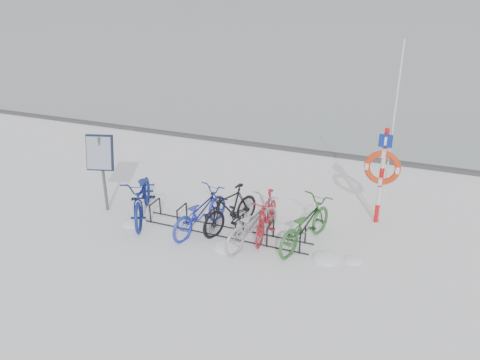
% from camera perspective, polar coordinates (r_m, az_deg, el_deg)
% --- Properties ---
extents(ground, '(900.00, 900.00, 0.00)m').
position_cam_1_polar(ground, '(10.62, -1.88, -6.40)').
color(ground, white).
rests_on(ground, ground).
extents(quay_edge, '(400.00, 0.25, 0.10)m').
position_cam_1_polar(quay_edge, '(15.69, 6.90, 3.68)').
color(quay_edge, '#3F3F42').
rests_on(quay_edge, ground).
extents(bike_rack, '(4.00, 0.48, 0.46)m').
position_cam_1_polar(bike_rack, '(10.53, -1.89, -5.55)').
color(bike_rack, black).
rests_on(bike_rack, ground).
extents(info_board, '(0.69, 0.42, 1.94)m').
position_cam_1_polar(info_board, '(11.51, -16.65, 2.67)').
color(info_board, '#595B5E').
rests_on(info_board, ground).
extents(lifebuoy_station, '(0.80, 0.23, 4.15)m').
position_cam_1_polar(lifebuoy_station, '(10.89, 16.98, 1.45)').
color(lifebuoy_station, red).
rests_on(lifebuoy_station, ground).
extents(bike_0, '(1.62, 2.29, 1.14)m').
position_cam_1_polar(bike_0, '(11.29, -11.78, -1.76)').
color(bike_0, navy).
rests_on(bike_0, ground).
extents(bike_1, '(1.03, 1.96, 0.98)m').
position_cam_1_polar(bike_1, '(10.55, -4.92, -3.67)').
color(bike_1, '#2534BB').
rests_on(bike_1, ground).
extents(bike_2, '(1.07, 1.80, 1.05)m').
position_cam_1_polar(bike_2, '(10.55, -1.15, -3.38)').
color(bike_2, black).
rests_on(bike_2, ground).
extents(bike_3, '(1.10, 2.00, 0.99)m').
position_cam_1_polar(bike_3, '(10.02, 1.49, -5.06)').
color(bike_3, '#A7A8AE').
rests_on(bike_3, ground).
extents(bike_4, '(0.60, 1.71, 1.01)m').
position_cam_1_polar(bike_4, '(10.31, 3.25, -4.19)').
color(bike_4, '#AE1C28').
rests_on(bike_4, ground).
extents(bike_5, '(1.19, 2.07, 1.03)m').
position_cam_1_polar(bike_5, '(10.03, 7.93, -5.16)').
color(bike_5, '#306B2E').
rests_on(bike_5, ground).
extents(snow_drifts, '(5.63, 1.85, 0.21)m').
position_cam_1_polar(snow_drifts, '(10.51, -0.93, -6.72)').
color(snow_drifts, white).
rests_on(snow_drifts, ground).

